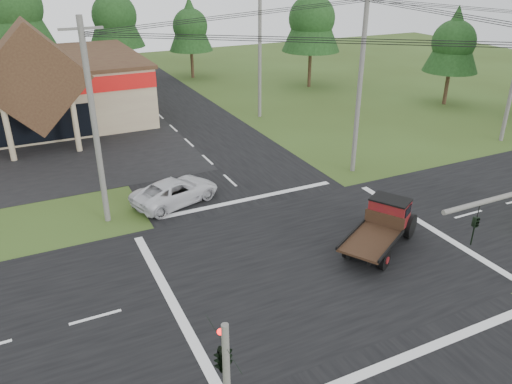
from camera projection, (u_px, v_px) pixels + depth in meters
ground at (313, 257)px, 23.50m from camera, size 120.00×120.00×0.00m
road_ns at (313, 257)px, 23.50m from camera, size 12.00×120.00×0.02m
road_ew at (313, 257)px, 23.50m from camera, size 120.00×12.00×0.02m
traffic_signal_corner at (223, 347)px, 13.08m from camera, size 0.53×2.48×4.40m
utility_pole_nw at (94, 124)px, 24.59m from camera, size 2.00×0.30×10.50m
utility_pole_ne at (360, 82)px, 30.69m from camera, size 2.00×0.30×11.50m
utility_pole_n at (260, 51)px, 42.17m from camera, size 2.00×0.30×11.20m
tree_row_c at (12, 4)px, 49.30m from camera, size 7.28×7.28×13.13m
tree_row_d at (114, 13)px, 54.63m from camera, size 6.16×6.16×11.11m
tree_row_e at (190, 24)px, 56.72m from camera, size 5.04×5.04×9.09m
tree_side_ne at (312, 16)px, 51.94m from camera, size 6.16×6.16×11.11m
tree_side_e_near at (454, 40)px, 45.88m from camera, size 5.04×5.04×9.09m
antique_flatbed_truck at (380, 228)px, 23.80m from camera, size 5.72×4.52×2.27m
white_pickup at (175, 191)px, 28.53m from camera, size 5.64×3.88×1.43m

